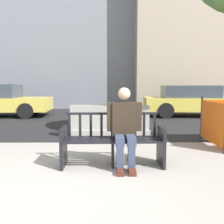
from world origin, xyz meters
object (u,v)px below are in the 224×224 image
Objects in this scene: seated_person at (124,126)px; jersey_barrier_centre at (110,125)px; street_bench at (113,142)px; car_sedan_mid at (192,101)px.

seated_person is 2.33m from jersey_barrier_centre.
seated_person reaches higher than jersey_barrier_centre.
seated_person is (0.19, -0.05, 0.29)m from street_bench.
car_sedan_mid reaches higher than street_bench.
seated_person is at bearing -116.28° from car_sedan_mid.
seated_person reaches higher than street_bench.
street_bench reaches higher than jersey_barrier_centre.
street_bench is at bearing -117.77° from car_sedan_mid.
seated_person is 0.66× the size of jersey_barrier_centre.
car_sedan_mid is at bearing 63.72° from seated_person.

